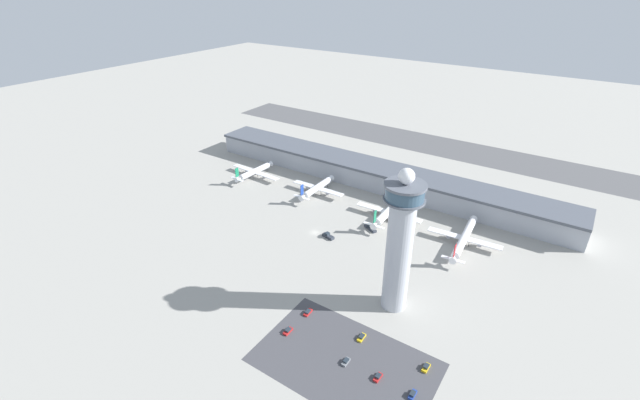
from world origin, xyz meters
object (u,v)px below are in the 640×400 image
object	(u,v)px
car_black_suv	(378,377)
car_silver_sedan	(413,395)
car_green_van	(288,331)
control_tower	(400,241)
airplane_gate_charlie	(388,212)
car_grey_coupe	(346,362)
airplane_gate_alpha	(255,172)
service_truck_catering	(370,228)
car_navy_sedan	(362,337)
airplane_gate_bravo	(317,188)
service_truck_fuel	(328,236)
car_blue_compact	(308,312)
car_red_hatchback	(426,367)
airplane_gate_delta	(464,238)

from	to	relation	value
car_black_suv	car_silver_sedan	distance (m)	12.72
car_green_van	car_black_suv	bearing A→B (deg)	0.19
control_tower	car_green_van	xyz separation A→B (m)	(-27.54, -37.13, -31.62)
airplane_gate_charlie	car_grey_coupe	size ratio (longest dim) A/B	9.64
airplane_gate_alpha	service_truck_catering	world-z (taller)	airplane_gate_alpha
service_truck_catering	car_navy_sedan	distance (m)	79.36
airplane_gate_bravo	car_navy_sedan	xyz separation A→B (m)	(81.40, -90.39, -4.00)
control_tower	service_truck_fuel	bearing A→B (deg)	151.03
airplane_gate_alpha	car_blue_compact	size ratio (longest dim) A/B	8.61
car_grey_coupe	car_navy_sedan	distance (m)	13.32
car_silver_sedan	car_blue_compact	bearing A→B (deg)	166.25
car_grey_coupe	car_red_hatchback	bearing A→B (deg)	28.26
airplane_gate_charlie	car_navy_sedan	distance (m)	92.94
airplane_gate_bravo	car_blue_compact	distance (m)	106.87
airplane_gate_alpha	car_silver_sedan	size ratio (longest dim) A/B	9.45
control_tower	car_red_hatchback	xyz separation A→B (m)	(23.92, -23.88, -31.57)
service_truck_fuel	car_black_suv	world-z (taller)	service_truck_fuel
airplane_gate_alpha	car_green_van	size ratio (longest dim) A/B	9.16
car_blue_compact	airplane_gate_bravo	bearing A→B (deg)	121.88
airplane_gate_delta	car_grey_coupe	xyz separation A→B (m)	(-11.98, -98.16, -3.58)
airplane_gate_alpha	car_navy_sedan	xyz separation A→B (m)	(131.13, -87.84, -3.58)
control_tower	airplane_gate_alpha	world-z (taller)	control_tower
car_red_hatchback	car_silver_sedan	bearing A→B (deg)	-88.49
service_truck_catering	car_navy_sedan	world-z (taller)	service_truck_catering
car_silver_sedan	car_red_hatchback	bearing A→B (deg)	91.51
car_silver_sedan	car_grey_coupe	bearing A→B (deg)	-178.96
service_truck_catering	car_green_van	size ratio (longest dim) A/B	1.98
car_green_van	car_navy_sedan	distance (m)	28.70
car_grey_coupe	control_tower	bearing A→B (deg)	88.29
control_tower	car_blue_compact	xyz separation A→B (m)	(-26.99, -24.34, -31.65)
airplane_gate_charlie	car_blue_compact	size ratio (longest dim) A/B	8.50
control_tower	airplane_gate_bravo	world-z (taller)	control_tower
control_tower	car_black_suv	world-z (taller)	control_tower
airplane_gate_alpha	car_grey_coupe	xyz separation A→B (m)	(132.01, -101.14, -3.58)
airplane_gate_alpha	car_black_suv	size ratio (longest dim) A/B	9.52
airplane_gate_alpha	service_truck_catering	size ratio (longest dim) A/B	4.64
control_tower	car_green_van	bearing A→B (deg)	-126.57
airplane_gate_charlie	car_red_hatchback	xyz separation A→B (m)	(57.02, -87.33, -3.81)
control_tower	car_black_suv	size ratio (longest dim) A/B	15.00
control_tower	car_navy_sedan	bearing A→B (deg)	-94.75
airplane_gate_delta	car_silver_sedan	distance (m)	98.68
airplane_gate_alpha	airplane_gate_delta	distance (m)	144.02
car_silver_sedan	car_navy_sedan	xyz separation A→B (m)	(-26.27, 12.83, -0.09)
car_grey_coupe	car_red_hatchback	xyz separation A→B (m)	(25.04, 13.46, 0.09)
airplane_gate_charlie	service_truck_fuel	world-z (taller)	airplane_gate_charlie
service_truck_catering	airplane_gate_alpha	bearing A→B (deg)	170.57
service_truck_catering	car_red_hatchback	size ratio (longest dim) A/B	1.97
airplane_gate_alpha	car_black_suv	distance (m)	176.36
airplane_gate_bravo	car_navy_sedan	size ratio (longest dim) A/B	7.84
service_truck_fuel	car_navy_sedan	xyz separation A→B (m)	(48.77, -52.15, -0.44)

